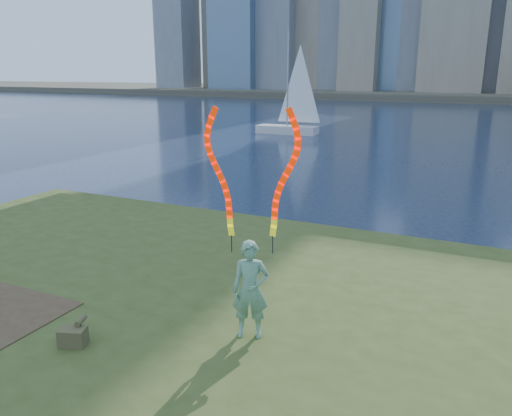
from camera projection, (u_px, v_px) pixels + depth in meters
The scene contains 6 objects.
ground at pixel (166, 311), 10.75m from camera, with size 320.00×320.00×0.00m, color #19253F.
grassy_knoll at pixel (87, 349), 8.66m from camera, with size 20.00×18.00×0.80m.
far_shore at pixel (463, 94), 93.25m from camera, with size 320.00×40.00×1.20m, color #474234.
woman_with_ribbons at pixel (251, 254), 7.86m from camera, with size 1.91×0.80×4.01m.
canvas_bag at pixel (74, 336), 7.87m from camera, with size 0.48×0.54×0.39m.
sailboat at pixel (290, 117), 39.98m from camera, with size 5.24×1.71×7.92m.
Camera 1 is at (5.95, -7.98, 5.01)m, focal length 35.00 mm.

